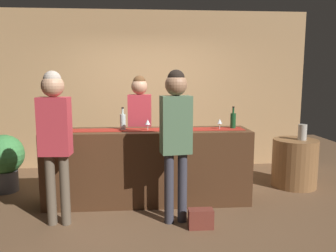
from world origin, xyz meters
The scene contains 16 objects.
ground_plane centered at (0.00, 0.00, 0.00)m, with size 10.00×10.00×0.00m, color brown.
back_wall centered at (0.00, 1.90, 1.45)m, with size 6.00×0.12×2.90m, color tan.
bar_counter centered at (0.00, 0.00, 0.50)m, with size 2.71×0.60×1.00m, color #472B19.
counter_runner_cloth centered at (0.00, 0.00, 1.00)m, with size 2.58×0.28×0.01m, color maroon.
wine_bottle_clear centered at (-0.33, 0.03, 1.11)m, with size 0.07×0.07×0.30m.
wine_bottle_green centered at (1.16, 0.04, 1.11)m, with size 0.07×0.07×0.30m.
wine_glass_near_customer centered at (-1.13, -0.05, 1.10)m, with size 0.07×0.07×0.14m.
wine_glass_mid_counter centered at (0.96, -0.02, 1.10)m, with size 0.07×0.07×0.14m.
wine_glass_far_end centered at (0.00, -0.04, 1.10)m, with size 0.07×0.07×0.14m.
bartender centered at (-0.11, 0.58, 1.06)m, with size 0.35×0.24×1.72m.
customer_sipping centered at (0.31, -0.67, 1.11)m, with size 0.37×0.25×1.77m.
customer_browsing centered at (-1.04, -0.63, 1.10)m, with size 0.35×0.25×1.76m.
round_side_table centered at (2.29, 0.50, 0.37)m, with size 0.68×0.68×0.74m, color brown.
vase_on_side_table centered at (2.37, 0.46, 0.86)m, with size 0.13×0.13×0.24m, color #A8A399.
potted_plant_tall centered at (-2.12, 0.57, 0.49)m, with size 0.59×0.59×0.86m.
handbag centered at (0.58, -0.85, 0.11)m, with size 0.28×0.14×0.22m, color brown.
Camera 1 is at (-0.04, -4.32, 1.68)m, focal length 35.11 mm.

